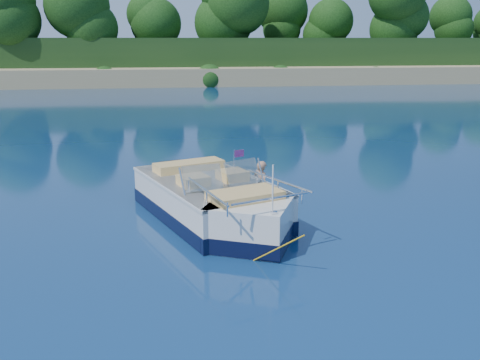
{
  "coord_description": "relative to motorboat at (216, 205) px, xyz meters",
  "views": [
    {
      "loc": [
        -2.8,
        -10.84,
        3.94
      ],
      "look_at": [
        -1.18,
        0.68,
        0.85
      ],
      "focal_mm": 40.0,
      "sensor_mm": 36.0,
      "label": 1
    }
  ],
  "objects": [
    {
      "name": "tow_tube",
      "position": [
        1.35,
        1.66,
        -0.31
      ],
      "size": [
        1.44,
        1.44,
        0.33
      ],
      "rotation": [
        0.0,
        0.0,
        -0.18
      ],
      "color": "yellow",
      "rests_on": "ground"
    },
    {
      "name": "shoreline",
      "position": [
        1.75,
        63.46,
        0.59
      ],
      "size": [
        170.0,
        59.0,
        6.0
      ],
      "color": "tan",
      "rests_on": "ground"
    },
    {
      "name": "boy",
      "position": [
        1.25,
        1.65,
        -0.39
      ],
      "size": [
        0.67,
        0.78,
        1.42
      ],
      "primitive_type": "imported",
      "rotation": [
        0.0,
        -0.17,
        2.15
      ],
      "color": "tan",
      "rests_on": "ground"
    },
    {
      "name": "motorboat",
      "position": [
        0.0,
        0.0,
        0.0
      ],
      "size": [
        3.48,
        5.74,
        2.01
      ],
      "rotation": [
        0.0,
        0.0,
        0.36
      ],
      "color": "silver",
      "rests_on": "ground"
    },
    {
      "name": "treeline",
      "position": [
        1.79,
        40.7,
        5.16
      ],
      "size": [
        150.0,
        7.12,
        8.19
      ],
      "color": "black",
      "rests_on": "ground"
    },
    {
      "name": "ground",
      "position": [
        1.75,
        -0.31,
        -0.39
      ],
      "size": [
        160.0,
        160.0,
        0.0
      ],
      "primitive_type": "plane",
      "color": "#09203F",
      "rests_on": "ground"
    }
  ]
}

